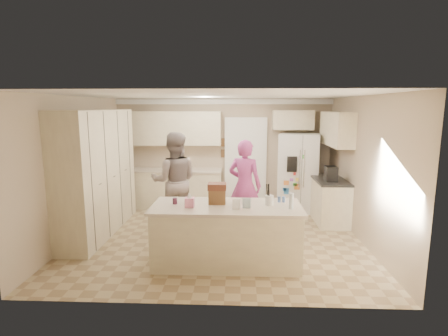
{
  "coord_description": "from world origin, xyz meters",
  "views": [
    {
      "loc": [
        0.38,
        -6.23,
        2.4
      ],
      "look_at": [
        0.1,
        0.35,
        1.25
      ],
      "focal_mm": 28.0,
      "sensor_mm": 36.0,
      "label": 1
    }
  ],
  "objects_px": {
    "tissue_box": "(190,202)",
    "refrigerator": "(299,172)",
    "island_base": "(227,236)",
    "dollhouse_body": "(217,197)",
    "teen_boy": "(175,181)",
    "utensil_crock": "(269,200)",
    "coffee_maker": "(331,174)",
    "teen_girl": "(245,186)"
  },
  "relations": [
    {
      "from": "refrigerator",
      "to": "teen_girl",
      "type": "bearing_deg",
      "value": -117.85
    },
    {
      "from": "island_base",
      "to": "tissue_box",
      "type": "height_order",
      "value": "tissue_box"
    },
    {
      "from": "coffee_maker",
      "to": "teen_girl",
      "type": "distance_m",
      "value": 1.8
    },
    {
      "from": "refrigerator",
      "to": "coffee_maker",
      "type": "height_order",
      "value": "refrigerator"
    },
    {
      "from": "teen_boy",
      "to": "teen_girl",
      "type": "distance_m",
      "value": 1.39
    },
    {
      "from": "island_base",
      "to": "teen_boy",
      "type": "relative_size",
      "value": 1.14
    },
    {
      "from": "teen_girl",
      "to": "tissue_box",
      "type": "bearing_deg",
      "value": 81.53
    },
    {
      "from": "island_base",
      "to": "dollhouse_body",
      "type": "xyz_separation_m",
      "value": [
        -0.15,
        0.1,
        0.6
      ]
    },
    {
      "from": "refrigerator",
      "to": "island_base",
      "type": "xyz_separation_m",
      "value": [
        -1.58,
        -2.94,
        -0.46
      ]
    },
    {
      "from": "dollhouse_body",
      "to": "teen_girl",
      "type": "height_order",
      "value": "teen_girl"
    },
    {
      "from": "coffee_maker",
      "to": "dollhouse_body",
      "type": "distance_m",
      "value": 2.84
    },
    {
      "from": "refrigerator",
      "to": "island_base",
      "type": "relative_size",
      "value": 0.82
    },
    {
      "from": "teen_boy",
      "to": "teen_girl",
      "type": "height_order",
      "value": "teen_boy"
    },
    {
      "from": "refrigerator",
      "to": "dollhouse_body",
      "type": "distance_m",
      "value": 3.33
    },
    {
      "from": "island_base",
      "to": "utensil_crock",
      "type": "xyz_separation_m",
      "value": [
        0.65,
        0.05,
        0.56
      ]
    },
    {
      "from": "island_base",
      "to": "dollhouse_body",
      "type": "bearing_deg",
      "value": 146.31
    },
    {
      "from": "teen_girl",
      "to": "refrigerator",
      "type": "bearing_deg",
      "value": -111.89
    },
    {
      "from": "refrigerator",
      "to": "utensil_crock",
      "type": "relative_size",
      "value": 12.0
    },
    {
      "from": "utensil_crock",
      "to": "tissue_box",
      "type": "distance_m",
      "value": 1.21
    },
    {
      "from": "refrigerator",
      "to": "teen_boy",
      "type": "bearing_deg",
      "value": -139.0
    },
    {
      "from": "coffee_maker",
      "to": "dollhouse_body",
      "type": "height_order",
      "value": "coffee_maker"
    },
    {
      "from": "coffee_maker",
      "to": "refrigerator",
      "type": "bearing_deg",
      "value": 114.24
    },
    {
      "from": "tissue_box",
      "to": "refrigerator",
      "type": "bearing_deg",
      "value": 54.89
    },
    {
      "from": "refrigerator",
      "to": "tissue_box",
      "type": "distance_m",
      "value": 3.71
    },
    {
      "from": "refrigerator",
      "to": "coffee_maker",
      "type": "relative_size",
      "value": 6.0
    },
    {
      "from": "utensil_crock",
      "to": "teen_girl",
      "type": "height_order",
      "value": "teen_girl"
    },
    {
      "from": "dollhouse_body",
      "to": "teen_boy",
      "type": "height_order",
      "value": "teen_boy"
    },
    {
      "from": "utensil_crock",
      "to": "tissue_box",
      "type": "relative_size",
      "value": 1.07
    },
    {
      "from": "island_base",
      "to": "dollhouse_body",
      "type": "distance_m",
      "value": 0.62
    },
    {
      "from": "refrigerator",
      "to": "utensil_crock",
      "type": "distance_m",
      "value": 3.03
    },
    {
      "from": "refrigerator",
      "to": "tissue_box",
      "type": "height_order",
      "value": "refrigerator"
    },
    {
      "from": "dollhouse_body",
      "to": "teen_boy",
      "type": "distance_m",
      "value": 1.73
    },
    {
      "from": "coffee_maker",
      "to": "island_base",
      "type": "xyz_separation_m",
      "value": [
        -2.05,
        -1.9,
        -0.63
      ]
    },
    {
      "from": "utensil_crock",
      "to": "dollhouse_body",
      "type": "height_order",
      "value": "dollhouse_body"
    },
    {
      "from": "refrigerator",
      "to": "tissue_box",
      "type": "relative_size",
      "value": 12.86
    },
    {
      "from": "refrigerator",
      "to": "island_base",
      "type": "distance_m",
      "value": 3.37
    },
    {
      "from": "coffee_maker",
      "to": "tissue_box",
      "type": "xyz_separation_m",
      "value": [
        -2.6,
        -2.0,
        -0.07
      ]
    },
    {
      "from": "island_base",
      "to": "dollhouse_body",
      "type": "relative_size",
      "value": 8.46
    },
    {
      "from": "island_base",
      "to": "teen_girl",
      "type": "xyz_separation_m",
      "value": [
        0.3,
        1.49,
        0.46
      ]
    },
    {
      "from": "teen_girl",
      "to": "coffee_maker",
      "type": "bearing_deg",
      "value": -147.09
    },
    {
      "from": "tissue_box",
      "to": "teen_boy",
      "type": "height_order",
      "value": "teen_boy"
    },
    {
      "from": "coffee_maker",
      "to": "island_base",
      "type": "height_order",
      "value": "coffee_maker"
    }
  ]
}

